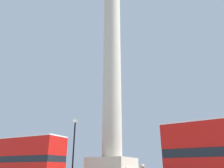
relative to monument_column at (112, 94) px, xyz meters
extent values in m
cube|color=#ADA593|center=(0.00, 0.00, -7.08)|extent=(3.80, 3.80, 1.28)
cylinder|color=#ADA593|center=(0.00, 0.00, 3.95)|extent=(1.96, 1.96, 20.78)
cube|color=black|center=(-8.80, -4.28, -6.62)|extent=(11.44, 2.82, 0.55)
cube|color=#B7140F|center=(-8.80, -4.28, -5.55)|extent=(11.44, 2.87, 1.60)
cube|color=silver|center=(-8.80, -4.28, -4.69)|extent=(11.44, 2.87, 0.12)
cylinder|color=black|center=(-3.35, -1.64, -6.03)|extent=(0.14, 0.14, 5.94)
sphere|color=white|center=(-3.35, -1.64, -2.81)|extent=(0.51, 0.51, 0.51)
sphere|color=tan|center=(5.47, -6.38, -7.30)|extent=(0.24, 0.24, 0.24)
camera|label=1|loc=(10.34, -19.22, -7.47)|focal=35.00mm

